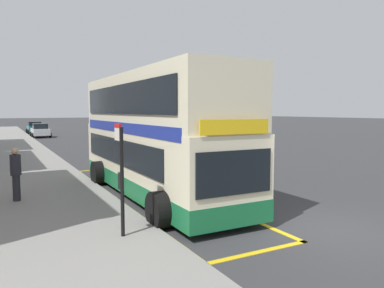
{
  "coord_description": "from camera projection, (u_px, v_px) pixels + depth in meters",
  "views": [
    {
      "loc": [
        -7.54,
        -6.63,
        3.11
      ],
      "look_at": [
        -0.54,
        6.48,
        1.76
      ],
      "focal_mm": 34.42,
      "sensor_mm": 36.0,
      "label": 1
    }
  ],
  "objects": [
    {
      "name": "parked_car_silver_behind",
      "position": [
        100.0,
        128.0,
        48.99
      ],
      "size": [
        2.09,
        4.2,
        1.62
      ],
      "rotation": [
        0.0,
        0.0,
        3.17
      ],
      "color": "#B2B5BA",
      "rests_on": "ground"
    },
    {
      "name": "parked_car_teal_kerbside",
      "position": [
        35.0,
        128.0,
        50.41
      ],
      "size": [
        2.09,
        4.2,
        1.62
      ],
      "rotation": [
        0.0,
        0.0,
        3.15
      ],
      "color": "#196066",
      "rests_on": "ground"
    },
    {
      "name": "parked_car_silver_across",
      "position": [
        40.0,
        130.0,
        42.82
      ],
      "size": [
        2.09,
        4.2,
        1.62
      ],
      "rotation": [
        0.0,
        0.0,
        3.13
      ],
      "color": "#B2B5BA",
      "rests_on": "ground"
    },
    {
      "name": "pavement_near",
      "position": [
        3.0,
        143.0,
        34.47
      ],
      "size": [
        6.0,
        76.0,
        0.14
      ],
      "primitive_type": "cube",
      "color": "gray",
      "rests_on": "ground"
    },
    {
      "name": "ground_plane",
      "position": [
        80.0,
        141.0,
        37.76
      ],
      "size": [
        260.0,
        260.0,
        0.0
      ],
      "primitive_type": "plane",
      "color": "#333335"
    },
    {
      "name": "double_decker_bus",
      "position": [
        154.0,
        139.0,
        13.43
      ],
      "size": [
        3.22,
        10.33,
        4.4
      ],
      "color": "beige",
      "rests_on": "ground"
    },
    {
      "name": "bus_bay_markings",
      "position": [
        150.0,
        194.0,
        13.78
      ],
      "size": [
        2.87,
        13.12,
        0.01
      ],
      "color": "gold",
      "rests_on": "ground"
    },
    {
      "name": "pedestrian_waiting_near_sign",
      "position": [
        16.0,
        172.0,
        12.07
      ],
      "size": [
        0.34,
        0.34,
        1.76
      ],
      "color": "#26262D",
      "rests_on": "pavement_near"
    },
    {
      "name": "parked_car_white_ahead",
      "position": [
        121.0,
        131.0,
        40.82
      ],
      "size": [
        2.09,
        4.2,
        1.62
      ],
      "rotation": [
        0.0,
        0.0,
        3.16
      ],
      "color": "silver",
      "rests_on": "ground"
    },
    {
      "name": "bus_stop_sign",
      "position": [
        121.0,
        170.0,
        8.67
      ],
      "size": [
        0.09,
        0.51,
        2.66
      ],
      "color": "black",
      "rests_on": "pavement_near"
    }
  ]
}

